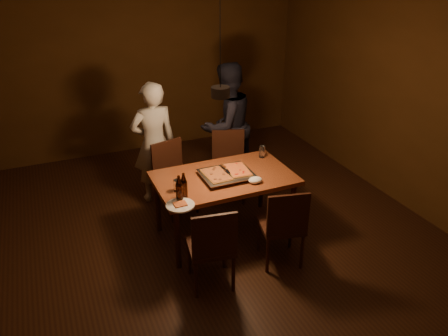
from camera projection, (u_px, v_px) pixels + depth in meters
name	position (u px, v px, depth m)	size (l,w,h in m)	color
room_shell	(220.00, 127.00, 4.30)	(6.00, 6.00, 6.00)	#321A0D
dining_table	(224.00, 182.00, 4.79)	(1.50, 0.90, 0.75)	brown
chair_far_left	(172.00, 171.00, 5.36)	(0.51, 0.51, 0.49)	#38190F
chair_far_right	(228.00, 158.00, 5.67)	(0.54, 0.54, 0.49)	#38190F
chair_near_left	(212.00, 242.00, 4.04)	(0.48, 0.48, 0.49)	#38190F
chair_near_right	(284.00, 221.00, 4.35)	(0.50, 0.50, 0.49)	#38190F
pizza_tray	(227.00, 175.00, 4.73)	(0.55, 0.45, 0.05)	silver
pizza_meat	(216.00, 175.00, 4.67)	(0.23, 0.37, 0.02)	maroon
pizza_cheese	(238.00, 170.00, 4.77)	(0.22, 0.35, 0.02)	gold
spatula	(227.00, 172.00, 4.72)	(0.09, 0.24, 0.04)	silver
beer_bottle_a	(179.00, 188.00, 4.23)	(0.07, 0.07, 0.27)	black
beer_bottle_b	(184.00, 185.00, 4.30)	(0.07, 0.07, 0.26)	black
water_glass_left	(177.00, 185.00, 4.45)	(0.08, 0.08, 0.12)	silver
water_glass_right	(262.00, 152.00, 5.17)	(0.07, 0.07, 0.15)	silver
plate_slice	(180.00, 205.00, 4.20)	(0.28, 0.28, 0.03)	white
napkin	(255.00, 180.00, 4.61)	(0.15, 0.12, 0.06)	white
diner_white	(154.00, 143.00, 5.49)	(0.57, 0.38, 1.57)	silver
diner_dark	(227.00, 126.00, 5.88)	(0.82, 0.64, 1.70)	black
pendant_lamp	(220.00, 91.00, 4.14)	(0.18, 0.18, 1.10)	black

